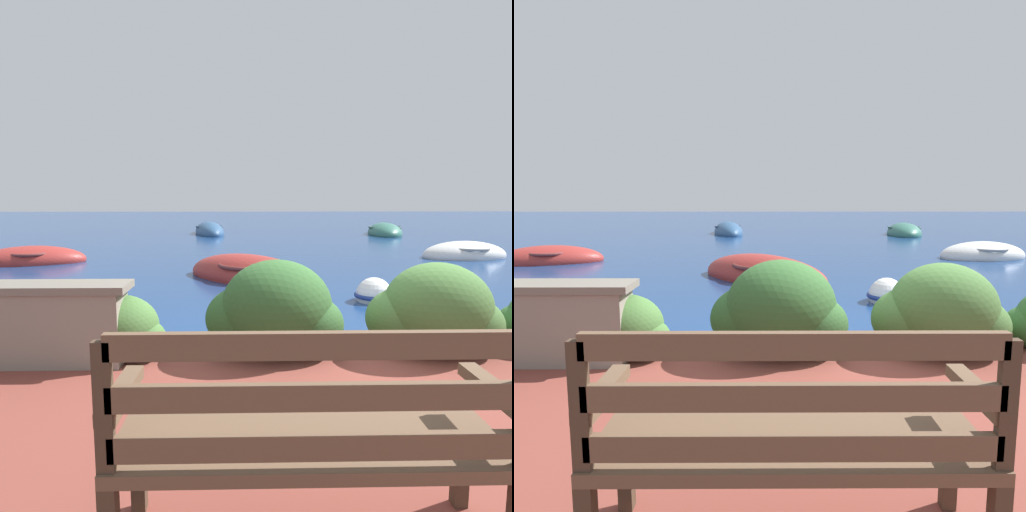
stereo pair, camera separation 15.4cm
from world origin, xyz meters
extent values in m
plane|color=navy|center=(0.00, 0.00, 0.00)|extent=(80.00, 80.00, 0.00)
cube|color=#433123|center=(-1.34, -2.35, 0.42)|extent=(0.06, 0.06, 0.40)
cube|color=#433123|center=(0.07, -2.35, 0.42)|extent=(0.06, 0.06, 0.40)
cube|color=brown|center=(-0.64, -2.56, 0.65)|extent=(1.47, 0.48, 0.05)
cube|color=brown|center=(-0.64, -2.77, 0.75)|extent=(1.39, 0.04, 0.09)
cube|color=brown|center=(-0.64, -2.77, 0.93)|extent=(1.39, 0.04, 0.09)
cube|color=brown|center=(-0.64, -2.77, 1.10)|extent=(1.39, 0.04, 0.09)
cube|color=#433123|center=(-1.34, -2.77, 0.90)|extent=(0.06, 0.04, 0.45)
cube|color=#433123|center=(0.07, -2.77, 0.90)|extent=(0.06, 0.04, 0.45)
cube|color=brown|center=(-1.34, -2.56, 0.85)|extent=(0.07, 0.43, 0.05)
cube|color=brown|center=(0.07, -2.56, 0.85)|extent=(0.07, 0.43, 0.05)
ellipsoid|color=#38662D|center=(-2.83, -0.28, 0.41)|extent=(0.49, 0.44, 0.39)
ellipsoid|color=#426B33|center=(-1.91, -0.46, 0.49)|extent=(0.63, 0.57, 0.54)
ellipsoid|color=#426B33|center=(-2.09, -0.41, 0.41)|extent=(0.47, 0.43, 0.38)
ellipsoid|color=#426B33|center=(-1.76, -0.49, 0.39)|extent=(0.44, 0.40, 0.35)
ellipsoid|color=#2D5628|center=(-0.61, -0.35, 0.63)|extent=(0.96, 0.86, 0.81)
ellipsoid|color=#2D5628|center=(-0.87, -0.27, 0.51)|extent=(0.72, 0.65, 0.58)
ellipsoid|color=#2D5628|center=(-0.37, -0.39, 0.48)|extent=(0.67, 0.60, 0.53)
ellipsoid|color=#426B33|center=(0.80, -0.35, 0.61)|extent=(0.93, 0.83, 0.79)
ellipsoid|color=#426B33|center=(0.54, -0.28, 0.50)|extent=(0.69, 0.62, 0.56)
ellipsoid|color=#426B33|center=(1.03, -0.40, 0.47)|extent=(0.65, 0.58, 0.51)
ellipsoid|color=#9E2D28|center=(-0.80, 4.27, 0.06)|extent=(2.92, 2.76, 0.83)
torus|color=brown|center=(-0.80, 4.27, 0.29)|extent=(1.66, 1.66, 0.07)
cube|color=#846647|center=(-1.13, 4.55, 0.26)|extent=(0.71, 0.78, 0.04)
cube|color=#846647|center=(-0.54, 4.03, 0.26)|extent=(0.71, 0.78, 0.04)
ellipsoid|color=#9E2D28|center=(-5.88, 6.49, 0.05)|extent=(2.64, 1.73, 0.71)
torus|color=brown|center=(-5.88, 6.49, 0.25)|extent=(1.35, 1.35, 0.07)
cube|color=#846647|center=(-6.23, 6.38, 0.22)|extent=(0.36, 0.85, 0.04)
cube|color=#846647|center=(-5.59, 6.58, 0.22)|extent=(0.36, 0.85, 0.04)
ellipsoid|color=silver|center=(4.72, 7.22, 0.06)|extent=(2.37, 1.51, 0.74)
torus|color=gray|center=(4.72, 7.22, 0.26)|extent=(1.38, 1.38, 0.07)
cube|color=#846647|center=(4.39, 7.17, 0.23)|extent=(0.25, 0.98, 0.04)
cube|color=#846647|center=(5.00, 7.25, 0.23)|extent=(0.25, 0.98, 0.04)
ellipsoid|color=#336B5B|center=(4.76, 14.01, 0.06)|extent=(1.69, 2.97, 0.84)
torus|color=#304F46|center=(4.76, 14.01, 0.29)|extent=(1.48, 1.48, 0.07)
cube|color=#846647|center=(4.70, 13.60, 0.26)|extent=(1.04, 0.27, 0.04)
cube|color=#846647|center=(4.81, 14.36, 0.26)|extent=(1.04, 0.27, 0.04)
ellipsoid|color=#2D517A|center=(-2.33, 14.49, 0.07)|extent=(1.71, 3.27, 0.88)
torus|color=#2D4157|center=(-2.33, 14.49, 0.31)|extent=(1.32, 1.32, 0.07)
cube|color=#846647|center=(-2.24, 14.03, 0.28)|extent=(0.89, 0.30, 0.04)
cube|color=#846647|center=(-2.41, 14.87, 0.28)|extent=(0.89, 0.30, 0.04)
sphere|color=white|center=(1.05, 2.46, 0.09)|extent=(0.54, 0.54, 0.54)
torus|color=navy|center=(1.05, 2.46, 0.09)|extent=(0.59, 0.59, 0.06)
camera|label=1|loc=(-0.88, -4.19, 1.58)|focal=32.00mm
camera|label=2|loc=(-0.72, -4.19, 1.58)|focal=32.00mm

